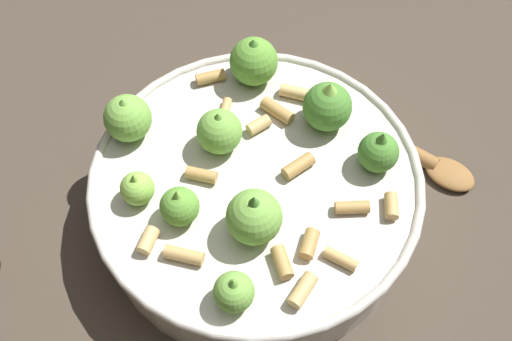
{
  "coord_description": "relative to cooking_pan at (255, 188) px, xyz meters",
  "views": [
    {
      "loc": [
        -0.25,
        0.16,
        0.53
      ],
      "look_at": [
        0.0,
        0.0,
        0.08
      ],
      "focal_mm": 42.52,
      "sensor_mm": 36.0,
      "label": 1
    }
  ],
  "objects": [
    {
      "name": "wooden_spoon",
      "position": [
        -0.01,
        -0.16,
        -0.03
      ],
      "size": [
        0.2,
        0.1,
        0.02
      ],
      "color": "olive",
      "rests_on": "ground"
    },
    {
      "name": "ground_plane",
      "position": [
        -0.0,
        0.0,
        -0.04
      ],
      "size": [
        2.4,
        2.4,
        0.0
      ],
      "primitive_type": "plane",
      "color": "#42382D"
    },
    {
      "name": "cooking_pan",
      "position": [
        0.0,
        0.0,
        0.0
      ],
      "size": [
        0.3,
        0.3,
        0.12
      ],
      "color": "beige",
      "rests_on": "ground"
    }
  ]
}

